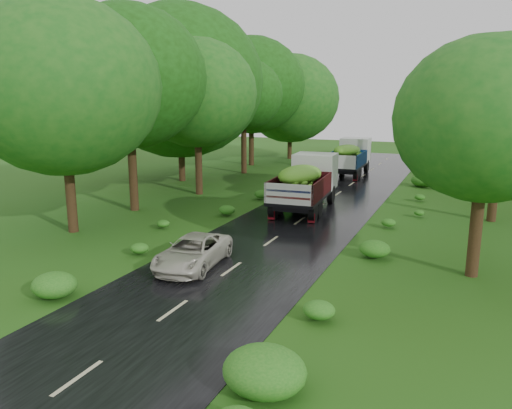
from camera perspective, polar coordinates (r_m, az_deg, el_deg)
The scene contains 10 objects.
ground at distance 15.59m, azimuth -9.48°, elevation -11.91°, with size 120.00×120.00×0.00m, color #254B10.
road at distance 19.66m, azimuth -1.55°, elevation -6.50°, with size 6.50×80.00×0.02m, color black.
road_lines at distance 20.52m, azimuth -0.36°, elevation -5.64°, with size 0.12×69.60×0.00m.
truck_near at distance 28.39m, azimuth 5.81°, elevation 2.77°, with size 2.95×7.16×2.94m.
truck_far at distance 41.38m, azimuth 10.74°, elevation 5.55°, with size 2.58×6.84×2.85m.
car at distance 19.02m, azimuth -7.23°, elevation -5.40°, with size 1.90×4.13×1.15m, color beige.
utility_pole at distance 39.17m, azimuth 18.37°, elevation 7.94°, with size 1.26×0.42×7.31m.
trees_left at distance 37.66m, azimuth -5.28°, elevation 13.00°, with size 8.26×35.06×9.60m.
trees_right at distance 34.42m, azimuth 26.13°, elevation 10.16°, with size 6.41×33.44×8.00m.
shrubs at distance 27.69m, azimuth 6.32°, elevation -0.26°, with size 11.90×44.00×0.70m.
Camera 1 is at (7.87, -11.85, 6.36)m, focal length 35.00 mm.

